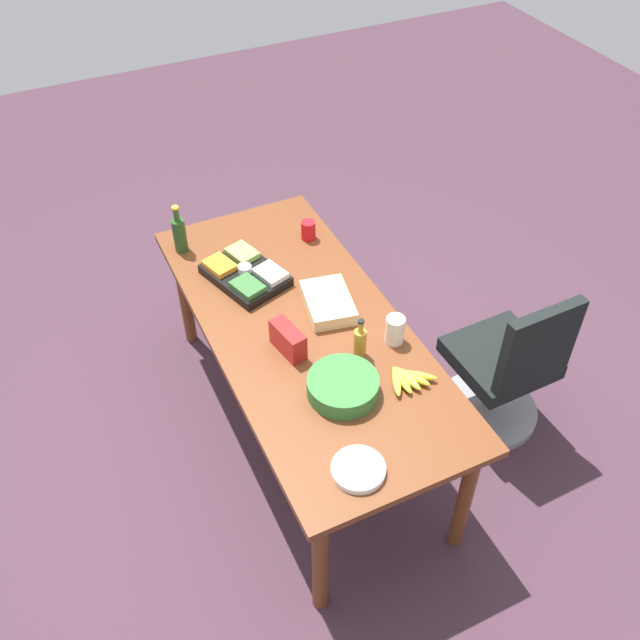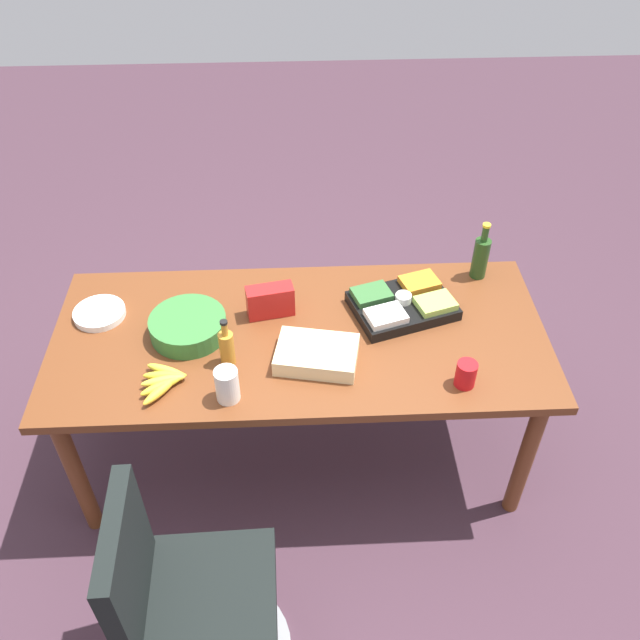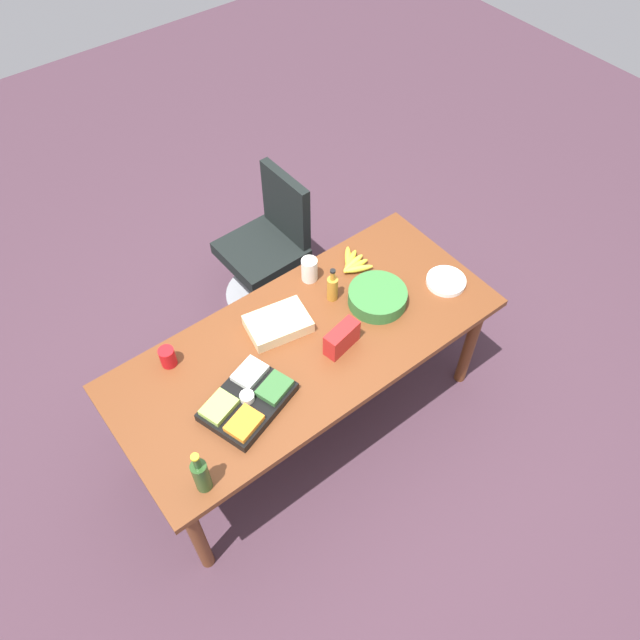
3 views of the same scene
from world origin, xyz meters
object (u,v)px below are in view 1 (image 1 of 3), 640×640
(mayo_jar, at_px, (395,330))
(salad_bowl, at_px, (343,386))
(office_chair, at_px, (504,374))
(banana_bunch, at_px, (408,379))
(paper_plate_stack, at_px, (358,469))
(chip_bag_red, at_px, (288,340))
(dressing_bottle, at_px, (360,342))
(veggie_tray, at_px, (245,274))
(conference_table, at_px, (305,338))
(sheet_cake, at_px, (328,302))
(wine_bottle, at_px, (180,234))
(red_solo_cup, at_px, (308,230))

(mayo_jar, distance_m, salad_bowl, 0.41)
(office_chair, height_order, banana_bunch, office_chair)
(paper_plate_stack, bearing_deg, banana_bunch, 127.90)
(chip_bag_red, bearing_deg, dressing_bottle, 59.67)
(paper_plate_stack, distance_m, dressing_bottle, 0.65)
(veggie_tray, bearing_deg, conference_table, 16.22)
(sheet_cake, bearing_deg, dressing_bottle, -1.64)
(paper_plate_stack, xyz_separation_m, wine_bottle, (-1.69, -0.20, 0.09))
(sheet_cake, bearing_deg, red_solo_cup, 164.90)
(dressing_bottle, bearing_deg, veggie_tray, -159.18)
(salad_bowl, relative_size, dressing_bottle, 1.45)
(conference_table, height_order, mayo_jar, mayo_jar)
(office_chair, relative_size, banana_bunch, 4.12)
(veggie_tray, distance_m, sheet_cake, 0.48)
(red_solo_cup, height_order, salad_bowl, red_solo_cup)
(office_chair, height_order, veggie_tray, office_chair)
(wine_bottle, distance_m, salad_bowl, 1.33)
(sheet_cake, bearing_deg, wine_bottle, -145.93)
(red_solo_cup, bearing_deg, veggie_tray, -67.87)
(conference_table, bearing_deg, red_solo_cup, 153.61)
(office_chair, height_order, chip_bag_red, office_chair)
(wine_bottle, bearing_deg, sheet_cake, 34.07)
(paper_plate_stack, distance_m, red_solo_cup, 1.56)
(sheet_cake, bearing_deg, office_chair, 60.04)
(conference_table, relative_size, veggie_tray, 4.22)
(conference_table, distance_m, veggie_tray, 0.48)
(office_chair, distance_m, banana_bunch, 0.84)
(office_chair, relative_size, sheet_cake, 3.02)
(paper_plate_stack, distance_m, salad_bowl, 0.42)
(chip_bag_red, xyz_separation_m, salad_bowl, (0.34, 0.11, -0.03))
(conference_table, height_order, wine_bottle, wine_bottle)
(mayo_jar, xyz_separation_m, banana_bunch, (0.25, -0.08, -0.05))
(banana_bunch, distance_m, dressing_bottle, 0.28)
(conference_table, distance_m, salad_bowl, 0.48)
(chip_bag_red, distance_m, salad_bowl, 0.36)
(veggie_tray, bearing_deg, sheet_cake, 37.11)
(mayo_jar, bearing_deg, salad_bowl, -63.23)
(red_solo_cup, height_order, banana_bunch, red_solo_cup)
(mayo_jar, relative_size, red_solo_cup, 1.30)
(sheet_cake, bearing_deg, mayo_jar, 27.79)
(conference_table, xyz_separation_m, dressing_bottle, (0.29, 0.15, 0.17))
(veggie_tray, height_order, salad_bowl, same)
(dressing_bottle, bearing_deg, conference_table, -152.55)
(chip_bag_red, bearing_deg, veggie_tray, 179.41)
(paper_plate_stack, distance_m, banana_bunch, 0.53)
(office_chair, bearing_deg, dressing_bottle, -97.98)
(red_solo_cup, xyz_separation_m, sheet_cake, (0.56, -0.15, -0.02))
(mayo_jar, distance_m, dressing_bottle, 0.19)
(red_solo_cup, xyz_separation_m, salad_bowl, (1.09, -0.34, -0.01))
(veggie_tray, xyz_separation_m, banana_bunch, (0.98, 0.39, -0.01))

